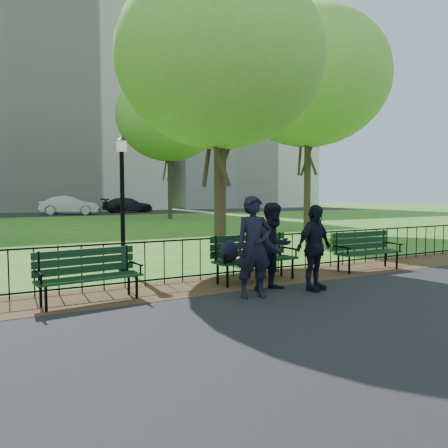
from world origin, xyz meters
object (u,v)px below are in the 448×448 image
tree_mid_e (309,78)px  sedan_silver (70,205)px  tree_near_e (220,60)px  park_bench_main (244,252)px  tree_far_e (169,116)px  person_mid (274,247)px  park_bench_right_a (365,247)px  park_bench_left_a (88,270)px  lamppost (122,198)px  person_left (254,247)px  sedan_dark (128,205)px  person_right (314,248)px

tree_mid_e → sedan_silver: 24.97m
sedan_silver → tree_near_e: bearing=-161.4°
park_bench_main → tree_far_e: 24.35m
person_mid → sedan_silver: person_mid is taller
park_bench_main → park_bench_right_a: park_bench_main is taller
park_bench_left_a → lamppost: size_ratio=0.56×
person_left → sedan_dark: bearing=90.6°
person_left → person_right: (1.30, -0.06, -0.08)m
tree_near_e → person_right: tree_near_e is taller
park_bench_right_a → person_mid: 3.27m
person_right → sedan_silver: 32.88m
park_bench_main → park_bench_left_a: park_bench_main is taller
tree_far_e → person_mid: 24.99m
sedan_silver → tree_far_e: bearing=-129.9°
person_right → sedan_silver: bearing=74.7°
person_right → person_left: bearing=163.9°
tree_far_e → person_left: (-7.72, -23.38, -6.48)m
park_bench_left_a → sedan_silver: bearing=74.6°
sedan_silver → park_bench_main: bearing=-163.0°
tree_mid_e → park_bench_right_a: bearing=-121.6°
person_mid → tree_near_e: bearing=68.9°
person_left → sedan_silver: size_ratio=0.37×
park_bench_left_a → person_mid: bearing=-19.5°
tree_near_e → lamppost: bearing=-175.6°
tree_near_e → tree_far_e: size_ratio=0.73×
tree_far_e → person_right: size_ratio=6.59×
lamppost → sedan_silver: (3.55, 28.97, -0.91)m
person_left → sedan_silver: person_left is taller
sedan_silver → sedan_dark: bearing=-49.1°
person_left → person_right: bearing=10.9°
park_bench_right_a → tree_near_e: bearing=129.1°
park_bench_right_a → sedan_dark: sedan_dark is taller
person_left → sedan_silver: (2.31, 32.81, -0.09)m
person_right → park_bench_left_a: bearing=150.4°
lamppost → park_bench_left_a: bearing=-116.3°
park_bench_right_a → sedan_dark: size_ratio=0.36×
tree_near_e → sedan_dark: bearing=78.2°
park_bench_right_a → tree_mid_e: tree_mid_e is taller
park_bench_main → tree_mid_e: 13.66m
tree_far_e → sedan_dark: 13.34m
lamppost → tree_far_e: 22.23m
park_bench_left_a → park_bench_right_a: (6.42, -0.00, 0.01)m
tree_near_e → sedan_dark: size_ratio=1.59×
tree_far_e → sedan_silver: (-5.41, 9.43, -6.57)m
park_bench_right_a → sedan_dark: bearing=84.1°
park_bench_left_a → sedan_dark: 35.49m
park_bench_main → park_bench_left_a: bearing=178.6°
person_right → sedan_dark: (6.67, 35.00, -0.10)m
sedan_silver → sedan_dark: (5.66, 2.13, -0.10)m
person_mid → sedan_silver: (1.66, 32.49, -0.02)m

